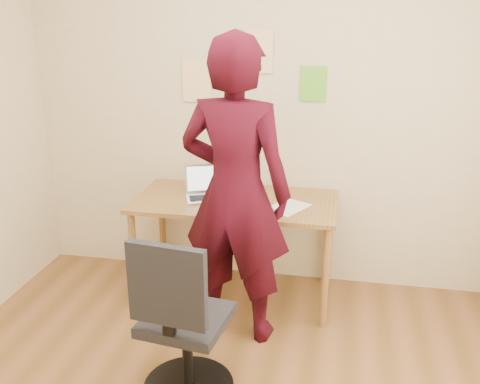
% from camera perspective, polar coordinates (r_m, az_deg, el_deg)
% --- Properties ---
extents(room, '(3.58, 3.58, 2.78)m').
position_cam_1_polar(room, '(2.21, -4.12, 1.87)').
color(room, brown).
rests_on(room, ground).
extents(desk, '(1.40, 0.70, 0.74)m').
position_cam_1_polar(desk, '(3.73, -0.52, -2.08)').
color(desk, olive).
rests_on(desk, ground).
extents(laptop, '(0.37, 0.35, 0.21)m').
position_cam_1_polar(laptop, '(3.75, -3.54, 0.18)').
color(laptop, silver).
rests_on(laptop, desk).
extents(paper_sheet, '(0.32, 0.36, 0.00)m').
position_cam_1_polar(paper_sheet, '(3.58, 5.11, -1.62)').
color(paper_sheet, white).
rests_on(paper_sheet, desk).
extents(phone, '(0.06, 0.11, 0.01)m').
position_cam_1_polar(phone, '(3.46, 3.89, -2.25)').
color(phone, black).
rests_on(phone, desk).
extents(wall_note_left, '(0.21, 0.00, 0.30)m').
position_cam_1_polar(wall_note_left, '(3.95, -4.65, 11.71)').
color(wall_note_left, '#EDCB8E').
rests_on(wall_note_left, room).
extents(wall_note_mid, '(0.21, 0.00, 0.30)m').
position_cam_1_polar(wall_note_mid, '(3.83, 1.92, 14.79)').
color(wall_note_mid, '#EDCB8E').
rests_on(wall_note_mid, room).
extents(wall_note_right, '(0.18, 0.00, 0.24)m').
position_cam_1_polar(wall_note_right, '(3.81, 7.84, 11.35)').
color(wall_note_right, '#5EBC2A').
rests_on(wall_note_right, room).
extents(office_chair, '(0.50, 0.50, 0.96)m').
position_cam_1_polar(office_chair, '(2.89, -6.25, -14.51)').
color(office_chair, black).
rests_on(office_chair, ground).
extents(person, '(0.75, 0.55, 1.89)m').
position_cam_1_polar(person, '(3.21, -0.50, -0.10)').
color(person, black).
rests_on(person, ground).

